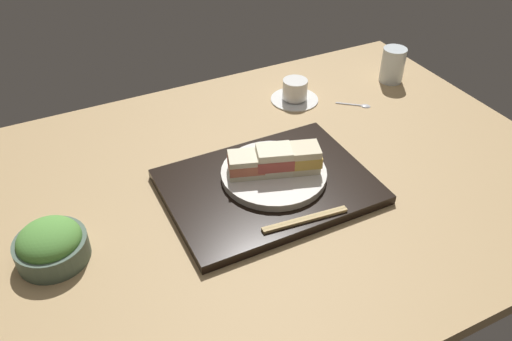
% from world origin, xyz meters
% --- Properties ---
extents(ground_plane, '(1.40, 1.00, 0.03)m').
position_xyz_m(ground_plane, '(0.00, 0.00, -0.01)').
color(ground_plane, tan).
extents(serving_tray, '(0.44, 0.32, 0.02)m').
position_xyz_m(serving_tray, '(-0.01, -0.03, 0.01)').
color(serving_tray, black).
rests_on(serving_tray, ground_plane).
extents(sandwich_plate, '(0.23, 0.23, 0.02)m').
position_xyz_m(sandwich_plate, '(0.01, -0.02, 0.03)').
color(sandwich_plate, silver).
rests_on(sandwich_plate, serving_tray).
extents(sandwich_near, '(0.09, 0.08, 0.05)m').
position_xyz_m(sandwich_near, '(-0.05, -0.00, 0.06)').
color(sandwich_near, '#EFE5C1').
rests_on(sandwich_near, sandwich_plate).
extents(sandwich_middle, '(0.09, 0.08, 0.06)m').
position_xyz_m(sandwich_middle, '(0.01, -0.02, 0.07)').
color(sandwich_middle, '#EFE5C1').
rests_on(sandwich_middle, sandwich_plate).
extents(sandwich_far, '(0.09, 0.08, 0.06)m').
position_xyz_m(sandwich_far, '(0.07, -0.04, 0.07)').
color(sandwich_far, beige).
rests_on(sandwich_far, sandwich_plate).
extents(salad_bowl, '(0.14, 0.14, 0.08)m').
position_xyz_m(salad_bowl, '(-0.47, -0.03, 0.04)').
color(salad_bowl, '#4C6051').
rests_on(salad_bowl, ground_plane).
extents(chopsticks_pair, '(0.18, 0.03, 0.01)m').
position_xyz_m(chopsticks_pair, '(-0.00, -0.17, 0.03)').
color(chopsticks_pair, tan).
rests_on(chopsticks_pair, serving_tray).
extents(coffee_cup, '(0.13, 0.13, 0.06)m').
position_xyz_m(coffee_cup, '(0.24, 0.28, 0.03)').
color(coffee_cup, white).
rests_on(coffee_cup, ground_plane).
extents(drinking_glass, '(0.07, 0.07, 0.10)m').
position_xyz_m(drinking_glass, '(0.55, 0.26, 0.05)').
color(drinking_glass, silver).
rests_on(drinking_glass, ground_plane).
extents(teaspoon, '(0.08, 0.07, 0.01)m').
position_xyz_m(teaspoon, '(0.39, 0.17, 0.00)').
color(teaspoon, silver).
rests_on(teaspoon, ground_plane).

